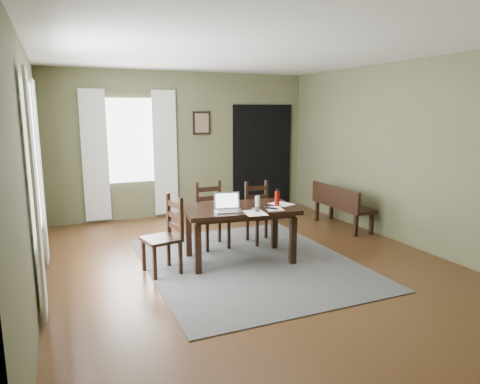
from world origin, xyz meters
name	(u,v)px	position (x,y,z in m)	size (l,w,h in m)	color
ground	(249,263)	(0.00, 0.00, -0.01)	(5.00, 6.00, 0.01)	#492C16
room_shell	(250,125)	(0.00, 0.00, 1.80)	(5.02, 6.02, 2.71)	brown
rug	(249,262)	(0.00, 0.00, 0.01)	(2.60, 3.20, 0.01)	#474747
dining_table	(239,214)	(-0.08, 0.14, 0.64)	(1.54, 1.03, 0.72)	black
chair_end	(165,236)	(-1.09, 0.09, 0.47)	(0.49, 0.49, 0.95)	black
chair_back_left	(212,216)	(-0.21, 0.84, 0.47)	(0.44, 0.44, 0.95)	black
chair_back_right	(260,213)	(0.54, 0.77, 0.45)	(0.41, 0.41, 0.91)	black
bench	(340,203)	(2.15, 0.98, 0.43)	(0.41, 1.29, 0.73)	black
laptop	(228,206)	(-0.30, 0.00, 0.79)	(0.38, 0.32, 0.23)	#B7B7BC
computer_mouse	(256,210)	(0.02, -0.16, 0.75)	(0.06, 0.10, 0.03)	#3F3F42
tv_remote	(271,208)	(0.25, -0.13, 0.74)	(0.05, 0.18, 0.02)	black
drinking_glass	(258,201)	(0.15, 0.06, 0.81)	(0.06, 0.06, 0.14)	silver
water_bottle	(277,198)	(0.41, 0.00, 0.84)	(0.09, 0.09, 0.23)	#B0130D
paper_b	(274,209)	(0.29, -0.13, 0.74)	(0.20, 0.27, 0.00)	white
paper_d	(282,204)	(0.52, 0.07, 0.74)	(0.23, 0.30, 0.00)	white
paper_e	(255,213)	(-0.04, -0.26, 0.74)	(0.25, 0.32, 0.00)	white
window_left	(34,160)	(-2.47, 0.20, 1.45)	(0.01, 1.30, 1.70)	white
window_back	(130,141)	(-1.00, 2.97, 1.45)	(1.00, 0.01, 1.50)	white
curtain_left_near	(36,197)	(-2.44, -0.62, 1.20)	(0.03, 0.48, 2.30)	silver
curtain_left_far	(41,173)	(-2.44, 1.02, 1.20)	(0.03, 0.48, 2.30)	silver
curtain_back_left	(95,156)	(-1.62, 2.94, 1.20)	(0.44, 0.03, 2.30)	silver
curtain_back_right	(165,153)	(-0.38, 2.94, 1.20)	(0.44, 0.03, 2.30)	silver
framed_picture	(202,123)	(0.35, 2.97, 1.75)	(0.34, 0.03, 0.44)	black
doorway_back	(262,157)	(1.65, 2.97, 1.05)	(1.30, 0.03, 2.10)	black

